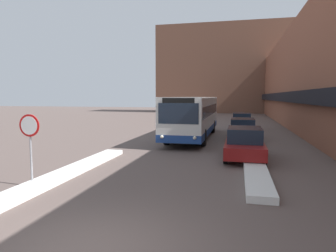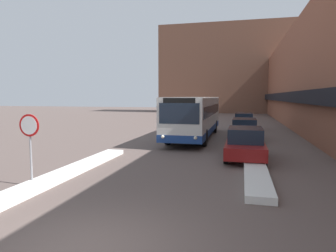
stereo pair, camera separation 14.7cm
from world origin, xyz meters
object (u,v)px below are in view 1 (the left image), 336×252
Objects in this scene: parked_car_back at (242,121)px; stop_sign at (30,134)px; parked_car_front at (244,143)px; parked_car_middle at (242,129)px; city_bus at (193,116)px.

stop_sign reaches higher than parked_car_back.
parked_car_front is at bearing -90.00° from parked_car_back.
parked_car_front is 7.03m from parked_car_middle.
parked_car_front is at bearing 42.13° from stop_sign.
parked_car_front is at bearing -90.00° from parked_car_middle.
city_bus is at bearing 117.36° from parked_car_front.
parked_car_back is at bearing 90.00° from parked_car_middle.
city_bus is at bearing -178.07° from parked_car_middle.
parked_car_front is 1.72× the size of stop_sign.
stop_sign is (-7.16, -6.48, 1.03)m from parked_car_front.
city_bus is 2.44× the size of parked_car_back.
parked_car_middle is 1.93× the size of stop_sign.
stop_sign reaches higher than parked_car_middle.
parked_car_back is at bearing 63.06° from city_bus.
parked_car_front is at bearing -62.64° from city_bus.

